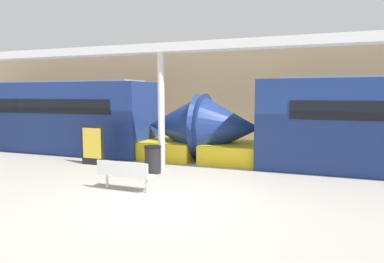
{
  "coord_description": "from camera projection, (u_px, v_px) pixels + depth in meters",
  "views": [
    {
      "loc": [
        3.37,
        -7.02,
        2.58
      ],
      "look_at": [
        -0.36,
        3.24,
        1.4
      ],
      "focal_mm": 32.0,
      "sensor_mm": 36.0,
      "label": 1
    }
  ],
  "objects": [
    {
      "name": "ground_plane",
      "position": [
        159.0,
        206.0,
        7.98
      ],
      "size": [
        60.0,
        60.0,
        0.0
      ],
      "primitive_type": "plane",
      "color": "#A8A093"
    },
    {
      "name": "station_wall",
      "position": [
        247.0,
        96.0,
        17.51
      ],
      "size": [
        56.0,
        0.2,
        5.0
      ],
      "primitive_type": "cube",
      "color": "#9E8460",
      "rests_on": "ground_plane"
    },
    {
      "name": "train_right",
      "position": [
        50.0,
        117.0,
        16.22
      ],
      "size": [
        15.4,
        2.93,
        3.2
      ],
      "color": "navy",
      "rests_on": "ground_plane"
    },
    {
      "name": "bench_near",
      "position": [
        125.0,
        173.0,
        9.14
      ],
      "size": [
        1.57,
        0.48,
        0.82
      ],
      "rotation": [
        0.0,
        0.0,
        -0.03
      ],
      "color": "silver",
      "rests_on": "ground_plane"
    },
    {
      "name": "trash_bin",
      "position": [
        153.0,
        159.0,
        11.24
      ],
      "size": [
        0.56,
        0.56,
        0.91
      ],
      "color": "black",
      "rests_on": "ground_plane"
    },
    {
      "name": "poster_board",
      "position": [
        92.0,
        145.0,
        12.55
      ],
      "size": [
        0.92,
        0.07,
        1.47
      ],
      "color": "black",
      "rests_on": "ground_plane"
    },
    {
      "name": "support_column_near",
      "position": [
        161.0,
        112.0,
        11.55
      ],
      "size": [
        0.23,
        0.23,
        3.96
      ],
      "primitive_type": "cylinder",
      "color": "silver",
      "rests_on": "ground_plane"
    },
    {
      "name": "canopy_beam",
      "position": [
        161.0,
        48.0,
        11.32
      ],
      "size": [
        28.0,
        0.6,
        0.28
      ],
      "primitive_type": "cube",
      "color": "silver",
      "rests_on": "support_column_near"
    }
  ]
}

